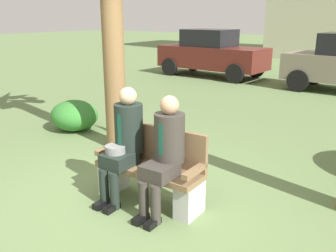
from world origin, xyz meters
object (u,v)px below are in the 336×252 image
Objects in this scene: park_bench at (151,170)px; seated_man_right at (165,150)px; seated_man_left at (124,139)px; shrub_near_bench at (74,115)px; parked_car_near at (212,53)px.

seated_man_right is at bearing -22.46° from park_bench.
shrub_near_bench is (-2.64, 1.58, -0.46)m from seated_man_left.
parked_car_near is at bearing 113.66° from park_bench.
parked_car_near reaches higher than seated_man_right.
seated_man_right is at bearing -65.13° from parked_car_near.
park_bench is 0.33× the size of parked_car_near.
park_bench is at bearing -66.34° from parked_car_near.
seated_man_left is 1.02× the size of seated_man_right.
shrub_near_bench is at bearing 153.65° from park_bench.
seated_man_right is 0.33× the size of parked_car_near.
park_bench is at bearing 21.07° from seated_man_left.
seated_man_right reaches higher than shrub_near_bench.
parked_car_near reaches higher than shrub_near_bench.
park_bench is 0.49m from seated_man_left.
park_bench is 1.40× the size of shrub_near_bench.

